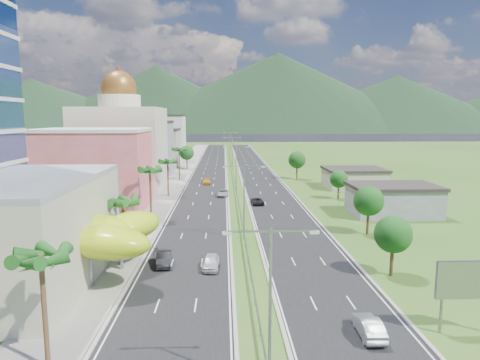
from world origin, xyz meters
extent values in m
plane|color=#2D5119|center=(0.00, 0.00, 0.00)|extent=(500.00, 500.00, 0.00)
cube|color=black|center=(-7.50, 90.00, 0.02)|extent=(11.00, 260.00, 0.04)
cube|color=black|center=(7.50, 90.00, 0.02)|extent=(11.00, 260.00, 0.04)
cube|color=gray|center=(-17.00, 90.00, 0.06)|extent=(7.00, 260.00, 0.12)
cube|color=gray|center=(0.00, 72.00, 0.62)|extent=(0.08, 216.00, 0.28)
cube|color=gray|center=(0.00, 174.00, 0.35)|extent=(0.10, 0.12, 0.70)
cylinder|color=gray|center=(0.00, -25.00, 5.50)|extent=(0.20, 0.20, 11.00)
cube|color=gray|center=(-1.44, -25.00, 10.80)|extent=(2.88, 0.12, 0.12)
cube|color=gray|center=(1.44, -25.00, 10.80)|extent=(2.88, 0.12, 0.12)
cube|color=silver|center=(-2.72, -25.00, 10.70)|extent=(0.60, 0.25, 0.18)
cube|color=silver|center=(2.72, -25.00, 10.70)|extent=(0.60, 0.25, 0.18)
cylinder|color=gray|center=(0.00, 10.00, 5.50)|extent=(0.20, 0.20, 11.00)
cube|color=gray|center=(-1.44, 10.00, 10.80)|extent=(2.88, 0.12, 0.12)
cube|color=gray|center=(1.44, 10.00, 10.80)|extent=(2.88, 0.12, 0.12)
cube|color=silver|center=(-2.72, 10.00, 10.70)|extent=(0.60, 0.25, 0.18)
cube|color=silver|center=(2.72, 10.00, 10.70)|extent=(0.60, 0.25, 0.18)
cylinder|color=gray|center=(0.00, 50.00, 5.50)|extent=(0.20, 0.20, 11.00)
cube|color=gray|center=(-1.44, 50.00, 10.80)|extent=(2.88, 0.12, 0.12)
cube|color=gray|center=(1.44, 50.00, 10.80)|extent=(2.88, 0.12, 0.12)
cube|color=silver|center=(-2.72, 50.00, 10.70)|extent=(0.60, 0.25, 0.18)
cube|color=silver|center=(2.72, 50.00, 10.70)|extent=(0.60, 0.25, 0.18)
cylinder|color=gray|center=(0.00, 95.00, 5.50)|extent=(0.20, 0.20, 11.00)
cube|color=gray|center=(-1.44, 95.00, 10.80)|extent=(2.88, 0.12, 0.12)
cube|color=gray|center=(1.44, 95.00, 10.80)|extent=(2.88, 0.12, 0.12)
cube|color=silver|center=(-2.72, 95.00, 10.70)|extent=(0.60, 0.25, 0.18)
cube|color=silver|center=(2.72, 95.00, 10.70)|extent=(0.60, 0.25, 0.18)
cylinder|color=gray|center=(0.00, 140.00, 5.50)|extent=(0.20, 0.20, 11.00)
cube|color=gray|center=(-1.44, 140.00, 10.80)|extent=(2.88, 0.12, 0.12)
cube|color=gray|center=(1.44, 140.00, 10.80)|extent=(2.88, 0.12, 0.12)
cube|color=silver|center=(-2.72, 140.00, 10.70)|extent=(0.60, 0.25, 0.18)
cube|color=silver|center=(2.72, 140.00, 10.70)|extent=(0.60, 0.25, 0.18)
cylinder|color=gray|center=(-24.00, -2.00, 2.00)|extent=(0.50, 0.50, 4.00)
cylinder|color=gray|center=(-17.00, -7.00, 2.00)|extent=(0.50, 0.50, 4.00)
cylinder|color=gray|center=(-21.00, -10.00, 2.00)|extent=(0.50, 0.50, 4.00)
cylinder|color=gray|center=(-15.00, -2.00, 2.00)|extent=(0.50, 0.50, 4.00)
cube|color=#CA5453|center=(-28.00, 32.00, 7.50)|extent=(20.00, 15.00, 15.00)
cube|color=beige|center=(-28.00, 55.00, 10.00)|extent=(20.00, 20.00, 20.00)
cylinder|color=beige|center=(-28.00, 55.00, 21.50)|extent=(10.00, 10.00, 3.00)
sphere|color=brown|center=(-28.00, 55.00, 24.50)|extent=(8.40, 8.40, 8.40)
cube|color=slate|center=(-27.00, 80.00, 8.00)|extent=(16.00, 15.00, 16.00)
cube|color=#B1AB92|center=(-27.00, 102.00, 6.50)|extent=(16.00, 15.00, 13.00)
cube|color=silver|center=(-27.00, 125.00, 9.00)|extent=(16.00, 15.00, 18.00)
cylinder|color=gray|center=(15.00, -18.00, 1.60)|extent=(0.24, 0.24, 3.20)
cube|color=#D85919|center=(17.00, -18.00, 4.60)|extent=(5.20, 0.35, 3.20)
cube|color=slate|center=(28.00, 25.00, 2.50)|extent=(15.00, 10.00, 5.00)
cube|color=#B1AB92|center=(30.00, 55.00, 2.20)|extent=(14.00, 12.00, 4.40)
cylinder|color=#47301C|center=(-15.50, -22.00, 4.25)|extent=(0.36, 0.36, 8.50)
cylinder|color=#47301C|center=(-15.50, 2.00, 3.75)|extent=(0.36, 0.36, 7.50)
cylinder|color=#47301C|center=(-15.50, 22.00, 4.50)|extent=(0.36, 0.36, 9.00)
cylinder|color=#47301C|center=(-15.50, 45.00, 4.00)|extent=(0.36, 0.36, 8.00)
cylinder|color=#47301C|center=(-15.50, 70.00, 4.40)|extent=(0.36, 0.36, 8.80)
cylinder|color=#47301C|center=(-15.50, 95.00, 2.45)|extent=(0.40, 0.40, 4.90)
sphere|color=#1A4E18|center=(-15.50, 95.00, 5.60)|extent=(4.90, 4.90, 4.90)
cylinder|color=#47301C|center=(16.00, -5.00, 2.10)|extent=(0.40, 0.40, 4.20)
sphere|color=#1A4E18|center=(16.00, -5.00, 4.80)|extent=(4.20, 4.20, 4.20)
cylinder|color=#47301C|center=(19.00, 12.00, 2.27)|extent=(0.40, 0.40, 4.55)
sphere|color=#1A4E18|center=(19.00, 12.00, 5.20)|extent=(4.55, 4.55, 4.55)
cylinder|color=#47301C|center=(22.00, 40.00, 1.92)|extent=(0.40, 0.40, 3.85)
sphere|color=#1A4E18|center=(22.00, 40.00, 4.40)|extent=(3.85, 3.85, 3.85)
cylinder|color=#47301C|center=(18.00, 70.00, 2.45)|extent=(0.40, 0.40, 4.90)
sphere|color=#1A4E18|center=(18.00, 70.00, 5.60)|extent=(4.90, 4.90, 4.90)
imported|color=silver|center=(-4.49, -2.11, 0.83)|extent=(2.11, 4.72, 1.57)
imported|color=black|center=(-10.24, -0.62, 0.85)|extent=(2.19, 5.06, 1.62)
imported|color=#A1A3A9|center=(-3.20, 44.49, 0.77)|extent=(2.65, 5.37, 1.47)
imported|color=#C38516|center=(-7.51, 61.98, 0.74)|extent=(2.10, 4.89, 1.40)
imported|color=#979A9E|center=(8.89, -18.24, 0.83)|extent=(1.79, 4.86, 1.59)
imported|color=black|center=(3.90, 35.10, 0.72)|extent=(2.60, 5.04, 1.36)
imported|color=black|center=(-11.85, 3.54, 0.73)|extent=(0.88, 2.22, 1.38)
camera|label=1|loc=(-2.90, -50.68, 17.86)|focal=32.00mm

